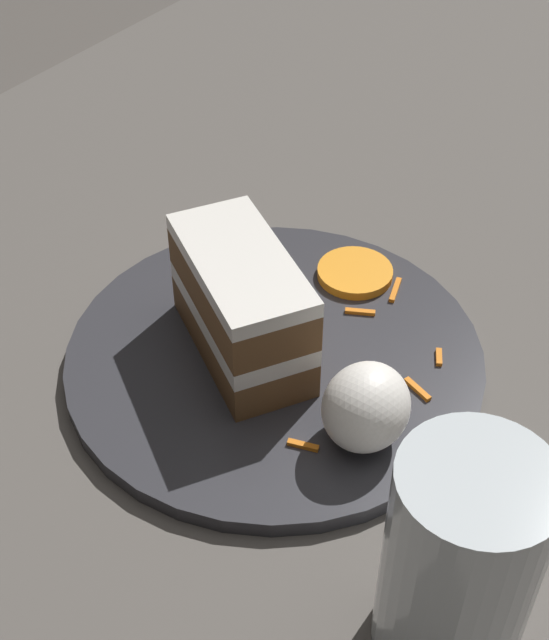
{
  "coord_description": "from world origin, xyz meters",
  "views": [
    {
      "loc": [
        -0.4,
        -0.19,
        0.47
      ],
      "look_at": [
        -0.04,
        0.06,
        0.07
      ],
      "focal_mm": 50.0,
      "sensor_mm": 36.0,
      "label": 1
    }
  ],
  "objects_px": {
    "plate": "(274,356)",
    "cream_dollop": "(366,407)",
    "cake_slice": "(242,304)",
    "drinking_glass": "(457,575)",
    "orange_garnish": "(355,273)"
  },
  "relations": [
    {
      "from": "cake_slice",
      "to": "orange_garnish",
      "type": "bearing_deg",
      "value": 20.78
    },
    {
      "from": "drinking_glass",
      "to": "plate",
      "type": "bearing_deg",
      "value": 57.96
    },
    {
      "from": "drinking_glass",
      "to": "orange_garnish",
      "type": "bearing_deg",
      "value": 40.08
    },
    {
      "from": "cream_dollop",
      "to": "drinking_glass",
      "type": "xyz_separation_m",
      "value": [
        -0.09,
        -0.1,
        0.02
      ]
    },
    {
      "from": "orange_garnish",
      "to": "drinking_glass",
      "type": "distance_m",
      "value": 0.29
    },
    {
      "from": "orange_garnish",
      "to": "plate",
      "type": "bearing_deg",
      "value": 177.62
    },
    {
      "from": "cake_slice",
      "to": "orange_garnish",
      "type": "xyz_separation_m",
      "value": [
        0.11,
        -0.02,
        -0.04
      ]
    },
    {
      "from": "cream_dollop",
      "to": "orange_garnish",
      "type": "relative_size",
      "value": 1.03
    },
    {
      "from": "plate",
      "to": "drinking_glass",
      "type": "bearing_deg",
      "value": -122.04
    },
    {
      "from": "orange_garnish",
      "to": "cream_dollop",
      "type": "bearing_deg",
      "value": -147.44
    },
    {
      "from": "plate",
      "to": "cake_slice",
      "type": "xyz_separation_m",
      "value": [
        -0.01,
        0.02,
        0.05
      ]
    },
    {
      "from": "cake_slice",
      "to": "cream_dollop",
      "type": "distance_m",
      "value": 0.11
    },
    {
      "from": "plate",
      "to": "cream_dollop",
      "type": "xyz_separation_m",
      "value": [
        -0.03,
        -0.09,
        0.03
      ]
    },
    {
      "from": "plate",
      "to": "drinking_glass",
      "type": "xyz_separation_m",
      "value": [
        -0.12,
        -0.19,
        0.05
      ]
    },
    {
      "from": "orange_garnish",
      "to": "drinking_glass",
      "type": "xyz_separation_m",
      "value": [
        -0.22,
        -0.19,
        0.04
      ]
    }
  ]
}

